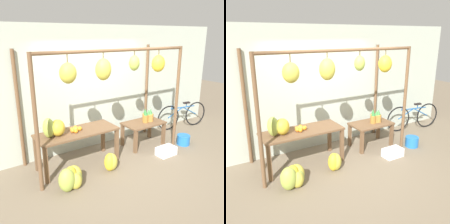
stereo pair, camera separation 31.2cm
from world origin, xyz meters
TOP-DOWN VIEW (x-y plane):
  - ground_plane at (0.00, 0.00)m, footprint 20.00×20.00m
  - shop_wall_back at (0.00, 1.39)m, footprint 8.00×0.08m
  - stall_awning at (-0.05, 0.41)m, footprint 3.34×1.21m
  - display_table_main at (-0.72, 0.67)m, footprint 1.64×0.64m
  - display_table_side at (1.05, 0.70)m, footprint 0.98×0.60m
  - banana_pile_on_table at (-1.19, 0.67)m, footprint 0.51×0.39m
  - orange_pile at (-0.75, 0.68)m, footprint 0.25×0.25m
  - pineapple_cluster at (1.16, 0.69)m, footprint 0.29×0.23m
  - banana_pile_ground_left at (-1.17, 0.02)m, footprint 0.51×0.46m
  - banana_pile_ground_right at (-0.28, 0.13)m, footprint 0.34×0.32m
  - fruit_crate_white at (1.11, -0.02)m, footprint 0.43×0.27m
  - blue_bucket at (1.87, 0.15)m, footprint 0.31×0.31m
  - parked_bicycle at (2.75, 0.96)m, footprint 1.66×0.32m

SIDE VIEW (x-z plane):
  - ground_plane at x=0.00m, z-range 0.00..0.00m
  - fruit_crate_white at x=1.11m, z-range 0.00..0.19m
  - blue_bucket at x=1.87m, z-range 0.00..0.24m
  - banana_pile_ground_right at x=-0.28m, z-range 0.00..0.37m
  - banana_pile_ground_left at x=-1.17m, z-range -0.03..0.40m
  - parked_bicycle at x=2.75m, z-range 0.00..0.74m
  - display_table_side at x=1.05m, z-range 0.18..0.76m
  - display_table_main at x=-0.72m, z-range 0.26..1.02m
  - pineapple_cluster at x=1.16m, z-range 0.55..0.86m
  - orange_pile at x=-0.75m, z-range 0.75..0.84m
  - banana_pile_on_table at x=-1.19m, z-range 0.73..1.12m
  - shop_wall_back at x=0.00m, z-range 0.00..2.80m
  - stall_awning at x=-0.05m, z-range 0.61..2.95m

